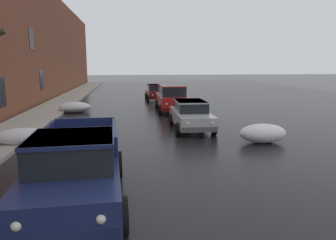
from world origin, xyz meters
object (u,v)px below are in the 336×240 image
(sedan_silver_parked_kerbside_close, at_px, (191,114))
(sedan_maroon_parked_far_down_block, at_px, (157,92))
(pickup_truck_darkblue_approaching_near_lane, at_px, (77,167))
(suv_red_parked_kerbside_mid, at_px, (172,97))

(sedan_silver_parked_kerbside_close, distance_m, sedan_maroon_parked_far_down_block, 13.03)
(pickup_truck_darkblue_approaching_near_lane, xyz_separation_m, sedan_maroon_parked_far_down_block, (3.90, 21.13, -0.13))
(pickup_truck_darkblue_approaching_near_lane, bearing_deg, suv_red_parked_kerbside_mid, 73.38)
(sedan_silver_parked_kerbside_close, relative_size, suv_red_parked_kerbside_mid, 0.92)
(pickup_truck_darkblue_approaching_near_lane, height_order, sedan_silver_parked_kerbside_close, pickup_truck_darkblue_approaching_near_lane)
(suv_red_parked_kerbside_mid, bearing_deg, sedan_silver_parked_kerbside_close, -89.22)
(sedan_maroon_parked_far_down_block, bearing_deg, sedan_silver_parked_kerbside_close, -88.19)
(pickup_truck_darkblue_approaching_near_lane, bearing_deg, sedan_maroon_parked_far_down_block, 79.55)
(pickup_truck_darkblue_approaching_near_lane, height_order, suv_red_parked_kerbside_mid, suv_red_parked_kerbside_mid)
(sedan_maroon_parked_far_down_block, bearing_deg, pickup_truck_darkblue_approaching_near_lane, -100.45)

